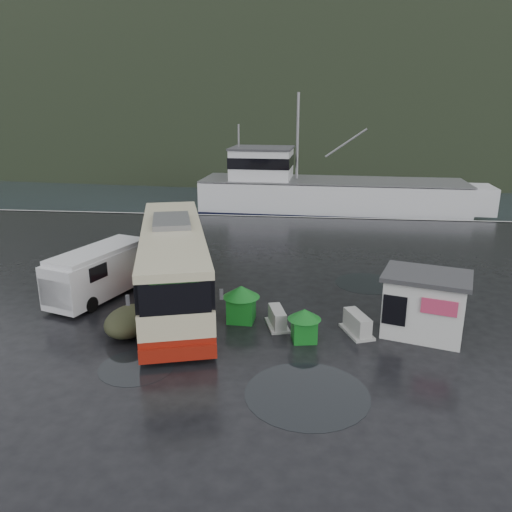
# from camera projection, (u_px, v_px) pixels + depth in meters

# --- Properties ---
(ground) EXTENTS (160.00, 160.00, 0.00)m
(ground) POSITION_uv_depth(u_px,v_px,m) (193.00, 311.00, 22.47)
(ground) COLOR black
(ground) RESTS_ON ground
(harbor_water) EXTENTS (300.00, 180.00, 0.02)m
(harbor_water) POSITION_uv_depth(u_px,v_px,m) (291.00, 140.00, 127.04)
(harbor_water) COLOR black
(harbor_water) RESTS_ON ground
(quay_edge) EXTENTS (160.00, 0.60, 1.50)m
(quay_edge) POSITION_uv_depth(u_px,v_px,m) (248.00, 216.00, 41.48)
(quay_edge) COLOR #999993
(quay_edge) RESTS_ON ground
(headland) EXTENTS (780.00, 540.00, 570.00)m
(headland) POSITION_uv_depth(u_px,v_px,m) (321.00, 122.00, 259.10)
(headland) COLOR black
(headland) RESTS_ON ground
(coach_bus) EXTENTS (6.76, 13.54, 3.72)m
(coach_bus) POSITION_uv_depth(u_px,v_px,m) (175.00, 298.00, 23.91)
(coach_bus) COLOR #C4BB94
(coach_bus) RESTS_ON ground
(white_van) EXTENTS (3.73, 6.13, 2.42)m
(white_van) POSITION_uv_depth(u_px,v_px,m) (102.00, 296.00, 24.20)
(white_van) COLOR silver
(white_van) RESTS_ON ground
(waste_bin_left) EXTENTS (1.20, 1.20, 1.59)m
(waste_bin_left) POSITION_uv_depth(u_px,v_px,m) (241.00, 320.00, 21.49)
(waste_bin_left) COLOR #11631A
(waste_bin_left) RESTS_ON ground
(waste_bin_right) EXTENTS (1.11, 1.11, 1.32)m
(waste_bin_right) POSITION_uv_depth(u_px,v_px,m) (304.00, 340.00, 19.70)
(waste_bin_right) COLOR #11631A
(waste_bin_right) RESTS_ON ground
(dome_tent) EXTENTS (1.89, 2.64, 1.04)m
(dome_tent) POSITION_uv_depth(u_px,v_px,m) (130.00, 333.00, 20.34)
(dome_tent) COLOR #2F311D
(dome_tent) RESTS_ON ground
(ticket_kiosk) EXTENTS (3.90, 3.37, 2.58)m
(ticket_kiosk) POSITION_uv_depth(u_px,v_px,m) (421.00, 334.00, 20.24)
(ticket_kiosk) COLOR silver
(ticket_kiosk) RESTS_ON ground
(jersey_barrier_a) EXTENTS (1.18, 1.72, 0.78)m
(jersey_barrier_a) POSITION_uv_depth(u_px,v_px,m) (277.00, 326.00, 20.91)
(jersey_barrier_a) COLOR #999993
(jersey_barrier_a) RESTS_ON ground
(jersey_barrier_b) EXTENTS (1.40, 1.89, 0.85)m
(jersey_barrier_b) POSITION_uv_depth(u_px,v_px,m) (357.00, 333.00, 20.30)
(jersey_barrier_b) COLOR #999993
(jersey_barrier_b) RESTS_ON ground
(fishing_trawler) EXTENTS (28.98, 7.65, 11.48)m
(fishing_trawler) POSITION_uv_depth(u_px,v_px,m) (331.00, 202.00, 47.11)
(fishing_trawler) COLOR silver
(fishing_trawler) RESTS_ON ground
(puddles) EXTENTS (11.98, 14.38, 0.01)m
(puddles) POSITION_uv_depth(u_px,v_px,m) (299.00, 343.00, 19.44)
(puddles) COLOR black
(puddles) RESTS_ON ground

